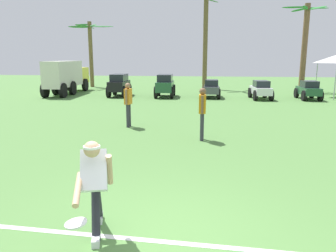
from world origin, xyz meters
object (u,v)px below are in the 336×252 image
object	(u,v)px
parked_car_slot_a	(119,84)
palm_tree_left_of_centre	(206,36)
parked_car_slot_d	(261,90)
parked_car_slot_e	(309,90)
teammate_midfield	(128,101)
parked_car_slot_c	(211,88)
palm_tree_far_left	(91,47)
palm_tree_right_of_centre	(305,42)
parked_car_slot_b	(165,85)
teammate_near_sideline	(202,109)
box_truck	(67,76)
frisbee_thrower	(95,182)
frisbee_in_flight	(76,223)

from	to	relation	value
parked_car_slot_a	palm_tree_left_of_centre	xyz separation A→B (m)	(5.31, 5.90, 3.31)
parked_car_slot_a	parked_car_slot_d	distance (m)	8.75
parked_car_slot_e	palm_tree_left_of_centre	xyz separation A→B (m)	(-6.20, 6.16, 3.49)
teammate_midfield	parked_car_slot_a	bearing A→B (deg)	107.52
teammate_midfield	parked_car_slot_c	size ratio (longest dim) A/B	0.71
parked_car_slot_c	parked_car_slot_e	xyz separation A→B (m)	(5.67, -0.22, 0.00)
palm_tree_far_left	palm_tree_right_of_centre	bearing A→B (deg)	-6.81
parked_car_slot_e	palm_tree_far_left	xyz separation A→B (m)	(-15.64, 6.64, 2.75)
parked_car_slot_b	palm_tree_right_of_centre	xyz separation A→B (m)	(9.33, 4.47, 2.78)
parked_car_slot_c	parked_car_slot_d	world-z (taller)	same
teammate_near_sideline	parked_car_slot_b	distance (m)	11.09
teammate_midfield	palm_tree_far_left	world-z (taller)	palm_tree_far_left
parked_car_slot_b	parked_car_slot_d	bearing A→B (deg)	-4.04
box_truck	palm_tree_right_of_centre	bearing A→B (deg)	12.38
box_truck	palm_tree_left_of_centre	world-z (taller)	palm_tree_left_of_centre
parked_car_slot_b	parked_car_slot_e	world-z (taller)	parked_car_slot_b
parked_car_slot_a	palm_tree_far_left	bearing A→B (deg)	122.97
parked_car_slot_b	parked_car_slot_d	xyz separation A→B (m)	(5.78, -0.41, -0.18)
parked_car_slot_b	palm_tree_right_of_centre	distance (m)	10.71
palm_tree_far_left	palm_tree_right_of_centre	xyz separation A→B (m)	(16.43, -1.96, 0.21)
parked_car_slot_a	box_truck	world-z (taller)	box_truck
parked_car_slot_d	palm_tree_far_left	world-z (taller)	palm_tree_far_left
parked_car_slot_c	parked_car_slot_d	bearing A→B (deg)	-8.25
frisbee_thrower	box_truck	world-z (taller)	box_truck
teammate_midfield	parked_car_slot_a	world-z (taller)	teammate_midfield
teammate_midfield	parked_car_slot_c	bearing A→B (deg)	72.43
parked_car_slot_e	box_truck	xyz separation A→B (m)	(-15.38, 1.13, 0.67)
parked_car_slot_e	box_truck	size ratio (longest dim) A/B	0.37
parked_car_slot_d	box_truck	bearing A→B (deg)	173.99
parked_car_slot_d	frisbee_in_flight	bearing A→B (deg)	-105.43
parked_car_slot_d	teammate_near_sideline	bearing A→B (deg)	-107.08
frisbee_thrower	parked_car_slot_a	bearing A→B (deg)	104.54
palm_tree_left_of_centre	box_truck	bearing A→B (deg)	-151.28
parked_car_slot_a	parked_car_slot_d	bearing A→B (deg)	-3.03
palm_tree_right_of_centre	teammate_near_sideline	bearing A→B (deg)	-113.85
parked_car_slot_b	frisbee_in_flight	bearing A→B (deg)	-85.84
teammate_near_sideline	parked_car_slot_b	bearing A→B (deg)	103.51
teammate_near_sideline	parked_car_slot_a	world-z (taller)	teammate_near_sideline
palm_tree_right_of_centre	box_truck	bearing A→B (deg)	-167.62
frisbee_in_flight	teammate_midfield	xyz separation A→B (m)	(-1.27, 7.69, 0.48)
parked_car_slot_c	palm_tree_left_of_centre	xyz separation A→B (m)	(-0.53, 5.94, 3.49)
teammate_midfield	frisbee_thrower	bearing A→B (deg)	-79.41
frisbee_in_flight	parked_car_slot_a	distance (m)	17.45
teammate_near_sideline	palm_tree_left_of_centre	bearing A→B (deg)	90.84
teammate_midfield	parked_car_slot_a	size ratio (longest dim) A/B	0.65
frisbee_in_flight	palm_tree_right_of_centre	distance (m)	23.04
parked_car_slot_d	palm_tree_far_left	bearing A→B (deg)	152.03
parked_car_slot_c	palm_tree_left_of_centre	world-z (taller)	palm_tree_left_of_centre
frisbee_thrower	parked_car_slot_d	xyz separation A→B (m)	(4.48, 15.97, -0.22)
palm_tree_far_left	palm_tree_right_of_centre	world-z (taller)	palm_tree_right_of_centre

